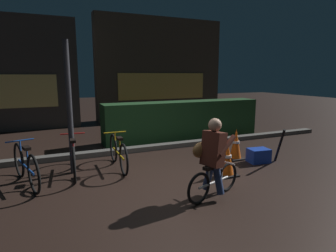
% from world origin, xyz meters
% --- Properties ---
extents(ground_plane, '(40.00, 40.00, 0.00)m').
position_xyz_m(ground_plane, '(0.00, 0.00, 0.00)').
color(ground_plane, black).
extents(sidewalk_curb, '(12.00, 0.24, 0.12)m').
position_xyz_m(sidewalk_curb, '(0.00, 2.20, 0.06)').
color(sidewalk_curb, '#56544F').
rests_on(sidewalk_curb, ground).
extents(hedge_row, '(4.80, 0.70, 1.11)m').
position_xyz_m(hedge_row, '(1.80, 3.10, 0.55)').
color(hedge_row, '#214723').
rests_on(hedge_row, ground).
extents(storefront_left, '(4.86, 0.54, 3.83)m').
position_xyz_m(storefront_left, '(-3.24, 6.50, 1.91)').
color(storefront_left, '#383330').
rests_on(storefront_left, ground).
extents(storefront_right, '(5.60, 0.54, 4.26)m').
position_xyz_m(storefront_right, '(2.73, 7.20, 2.12)').
color(storefront_right, '#42382D').
rests_on(storefront_right, ground).
extents(street_post, '(0.10, 0.10, 2.51)m').
position_xyz_m(street_post, '(-1.55, 1.20, 1.25)').
color(street_post, '#2D2D33').
rests_on(street_post, ground).
extents(parked_bike_left_mid, '(0.55, 1.58, 0.75)m').
position_xyz_m(parked_bike_left_mid, '(-2.34, 0.88, 0.34)').
color(parked_bike_left_mid, black).
rests_on(parked_bike_left_mid, ground).
extents(parked_bike_center_left, '(0.46, 1.62, 0.75)m').
position_xyz_m(parked_bike_center_left, '(-1.52, 1.14, 0.34)').
color(parked_bike_center_left, black).
rests_on(parked_bike_center_left, ground).
extents(parked_bike_center_right, '(0.46, 1.54, 0.71)m').
position_xyz_m(parked_bike_center_right, '(-0.67, 1.13, 0.33)').
color(parked_bike_center_right, black).
rests_on(parked_bike_center_right, ground).
extents(traffic_cone_near, '(0.36, 0.36, 0.66)m').
position_xyz_m(traffic_cone_near, '(1.11, -0.10, 0.32)').
color(traffic_cone_near, black).
rests_on(traffic_cone_near, ground).
extents(traffic_cone_far, '(0.36, 0.36, 0.69)m').
position_xyz_m(traffic_cone_far, '(1.91, 0.70, 0.33)').
color(traffic_cone_far, black).
rests_on(traffic_cone_far, ground).
extents(blue_crate, '(0.48, 0.37, 0.30)m').
position_xyz_m(blue_crate, '(2.22, 0.30, 0.15)').
color(blue_crate, '#193DB7').
rests_on(blue_crate, ground).
extents(cyclist, '(1.14, 0.50, 1.25)m').
position_xyz_m(cyclist, '(0.32, -0.81, 0.63)').
color(cyclist, black).
rests_on(cyclist, ground).
extents(closed_umbrella, '(0.21, 0.40, 0.79)m').
position_xyz_m(closed_umbrella, '(2.55, 0.05, 0.39)').
color(closed_umbrella, black).
rests_on(closed_umbrella, ground).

